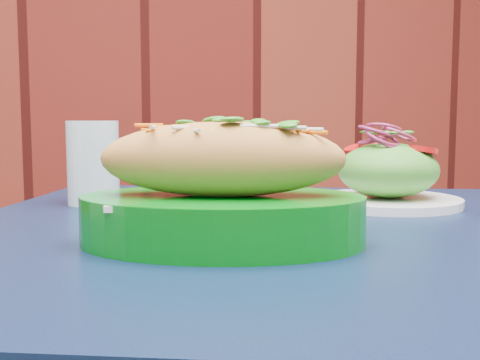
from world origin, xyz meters
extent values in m
cube|color=black|center=(0.45, 1.54, 0.73)|extent=(1.01, 1.01, 0.03)
cube|color=white|center=(0.36, 1.45, 0.80)|extent=(0.23, 0.16, 0.01)
ellipsoid|color=#DF9346|center=(0.36, 1.45, 0.84)|extent=(0.26, 0.15, 0.08)
cylinder|color=white|center=(0.65, 1.66, 0.76)|extent=(0.21, 0.21, 0.01)
ellipsoid|color=#4C992D|center=(0.65, 1.66, 0.80)|extent=(0.15, 0.15, 0.08)
cylinder|color=#BC0E0E|center=(0.69, 1.63, 0.84)|extent=(0.04, 0.04, 0.01)
cylinder|color=#BC0E0E|center=(0.61, 1.69, 0.84)|extent=(0.04, 0.04, 0.01)
cylinder|color=#BC0E0E|center=(0.65, 1.71, 0.84)|extent=(0.04, 0.04, 0.01)
torus|color=#94204E|center=(0.65, 1.66, 0.85)|extent=(0.05, 0.05, 0.00)
torus|color=#94204E|center=(0.65, 1.66, 0.85)|extent=(0.05, 0.05, 0.00)
torus|color=#94204E|center=(0.65, 1.66, 0.86)|extent=(0.05, 0.05, 0.00)
torus|color=#94204E|center=(0.65, 1.66, 0.86)|extent=(0.05, 0.05, 0.00)
torus|color=#94204E|center=(0.65, 1.66, 0.86)|extent=(0.05, 0.05, 0.00)
torus|color=#94204E|center=(0.65, 1.66, 0.87)|extent=(0.05, 0.05, 0.00)
cylinder|color=silver|center=(0.23, 1.77, 0.81)|extent=(0.08, 0.08, 0.12)
camera|label=1|loc=(0.24, 0.86, 0.88)|focal=45.00mm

